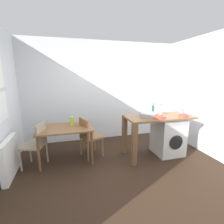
% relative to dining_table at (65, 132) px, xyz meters
% --- Properties ---
extents(ground_plane, '(5.46, 5.46, 0.00)m').
position_rel_dining_table_xyz_m(ground_plane, '(1.04, -0.62, -0.64)').
color(ground_plane, black).
extents(wall_back, '(4.60, 0.10, 2.70)m').
position_rel_dining_table_xyz_m(wall_back, '(1.04, 1.13, 0.71)').
color(wall_back, silver).
rests_on(wall_back, ground_plane).
extents(wall_counter_side, '(0.10, 3.80, 2.70)m').
position_rel_dining_table_xyz_m(wall_counter_side, '(3.19, -0.62, 0.71)').
color(wall_counter_side, silver).
rests_on(wall_counter_side, ground_plane).
extents(radiator, '(0.10, 0.80, 0.70)m').
position_rel_dining_table_xyz_m(radiator, '(-0.98, -0.32, -0.29)').
color(radiator, white).
rests_on(radiator, ground_plane).
extents(dining_table, '(1.10, 0.76, 0.74)m').
position_rel_dining_table_xyz_m(dining_table, '(0.00, 0.00, 0.00)').
color(dining_table, brown).
rests_on(dining_table, ground_plane).
extents(chair_person_seat, '(0.50, 0.50, 0.90)m').
position_rel_dining_table_xyz_m(chair_person_seat, '(-0.55, -0.12, -0.14)').
color(chair_person_seat, gray).
rests_on(chair_person_seat, ground_plane).
extents(chair_opposite, '(0.51, 0.51, 0.90)m').
position_rel_dining_table_xyz_m(chair_opposite, '(0.48, 0.03, -0.14)').
color(chair_opposite, olive).
rests_on(chair_opposite, ground_plane).
extents(kitchen_counter, '(1.50, 0.68, 0.92)m').
position_rel_dining_table_xyz_m(kitchen_counter, '(1.80, -0.29, 0.12)').
color(kitchen_counter, brown).
rests_on(kitchen_counter, ground_plane).
extents(washing_machine, '(0.60, 0.61, 0.86)m').
position_rel_dining_table_xyz_m(washing_machine, '(2.28, -0.30, -0.21)').
color(washing_machine, silver).
rests_on(washing_machine, ground_plane).
extents(sink_basin, '(0.38, 0.38, 0.09)m').
position_rel_dining_table_xyz_m(sink_basin, '(1.75, -0.29, 0.32)').
color(sink_basin, '#9EA0A5').
rests_on(sink_basin, kitchen_counter).
extents(tap, '(0.02, 0.02, 0.28)m').
position_rel_dining_table_xyz_m(tap, '(1.75, -0.11, 0.42)').
color(tap, '#B2B2B7').
rests_on(tap, kitchen_counter).
extents(bottle_tall_green, '(0.06, 0.06, 0.27)m').
position_rel_dining_table_xyz_m(bottle_tall_green, '(1.95, -0.12, 0.40)').
color(bottle_tall_green, '#19592D').
rests_on(bottle_tall_green, kitchen_counter).
extents(bottle_squat_brown, '(0.06, 0.06, 0.26)m').
position_rel_dining_table_xyz_m(bottle_squat_brown, '(2.08, -0.23, 0.39)').
color(bottle_squat_brown, silver).
rests_on(bottle_squat_brown, kitchen_counter).
extents(mixing_bowl, '(0.22, 0.22, 0.06)m').
position_rel_dining_table_xyz_m(mixing_bowl, '(1.90, -0.49, 0.31)').
color(mixing_bowl, '#D84C38').
rests_on(mixing_bowl, kitchen_counter).
extents(utensil_crock, '(0.11, 0.11, 0.30)m').
position_rel_dining_table_xyz_m(utensil_crock, '(2.65, -0.24, 0.35)').
color(utensil_crock, gray).
rests_on(utensil_crock, kitchen_counter).
extents(colander, '(0.20, 0.20, 0.06)m').
position_rel_dining_table_xyz_m(colander, '(2.47, -0.51, 0.31)').
color(colander, '#D84C38').
rests_on(colander, kitchen_counter).
extents(vase, '(0.09, 0.09, 0.20)m').
position_rel_dining_table_xyz_m(vase, '(0.15, 0.10, 0.20)').
color(vase, '#A8C63D').
rests_on(vase, dining_table).
extents(scissors, '(0.15, 0.06, 0.01)m').
position_rel_dining_table_xyz_m(scissors, '(1.97, -0.39, 0.28)').
color(scissors, '#B2B2B7').
rests_on(scissors, kitchen_counter).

